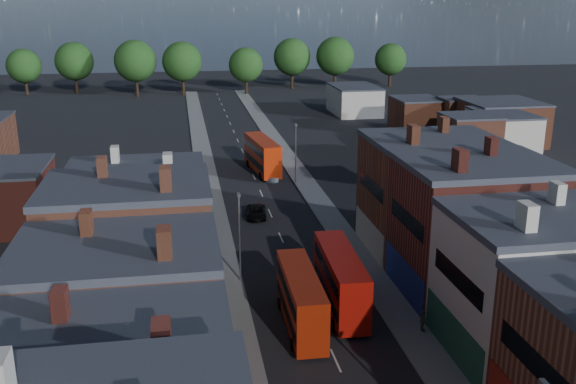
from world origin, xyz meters
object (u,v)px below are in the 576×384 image
object	(u,v)px
bus_2	(262,155)
car_3	(272,175)
bus_0	(301,299)
ped_3	(423,321)
bus_1	(341,279)
car_2	(256,212)

from	to	relation	value
bus_2	car_3	distance (m)	4.59
bus_0	car_3	world-z (taller)	bus_0
bus_2	ped_3	distance (m)	47.82
bus_1	car_2	world-z (taller)	bus_1
bus_2	ped_3	bearing A→B (deg)	-90.52
bus_1	car_3	distance (m)	38.48
bus_0	ped_3	distance (m)	9.23
car_2	bus_1	bearing A→B (deg)	-74.35
car_2	bus_0	bearing A→B (deg)	-83.51
bus_1	car_2	xyz separation A→B (m)	(-3.97, 23.14, -1.85)
car_2	car_3	distance (m)	15.82
bus_0	car_2	distance (m)	25.80
bus_2	car_2	bearing A→B (deg)	-107.07
bus_1	car_2	size ratio (longest dim) A/B	2.28
bus_2	car_2	world-z (taller)	bus_2
bus_2	car_2	xyz separation A→B (m)	(-3.26, -19.33, -1.96)
car_3	bus_1	bearing A→B (deg)	-83.42
bus_1	bus_2	distance (m)	42.47
car_2	ped_3	world-z (taller)	ped_3
bus_0	car_2	xyz separation A→B (m)	(-0.26, 25.74, -1.69)
bus_0	car_2	world-z (taller)	bus_0
bus_2	ped_3	xyz separation A→B (m)	(5.82, -47.44, -1.63)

